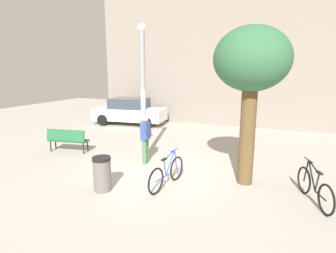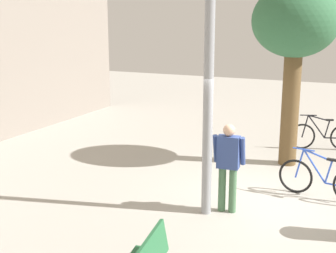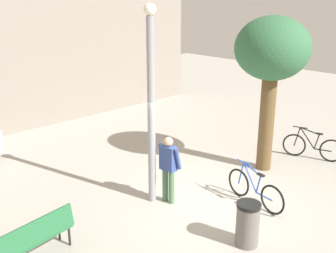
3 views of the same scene
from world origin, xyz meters
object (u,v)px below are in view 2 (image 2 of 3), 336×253
at_px(lamppost, 209,78).
at_px(person_by_lamppost, 228,162).
at_px(bicycle_blue, 322,180).
at_px(plaza_tree, 295,26).
at_px(bicycle_black, 322,136).

height_order(lamppost, person_by_lamppost, lamppost).
bearing_deg(person_by_lamppost, lamppost, 125.74).
relative_size(person_by_lamppost, bicycle_blue, 0.93).
bearing_deg(plaza_tree, bicycle_blue, -152.00).
bearing_deg(person_by_lamppost, bicycle_blue, -47.31).
relative_size(lamppost, bicycle_black, 2.71).
height_order(plaza_tree, bicycle_black, plaza_tree).
bearing_deg(bicycle_blue, bicycle_black, 6.80).
bearing_deg(plaza_tree, lamppost, 167.55).
bearing_deg(bicycle_blue, lamppost, 131.56).
distance_m(lamppost, person_by_lamppost, 1.60).
height_order(lamppost, bicycle_blue, lamppost).
bearing_deg(person_by_lamppost, bicycle_black, -12.09).
distance_m(person_by_lamppost, plaza_tree, 4.15).
height_order(person_by_lamppost, bicycle_black, person_by_lamppost).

